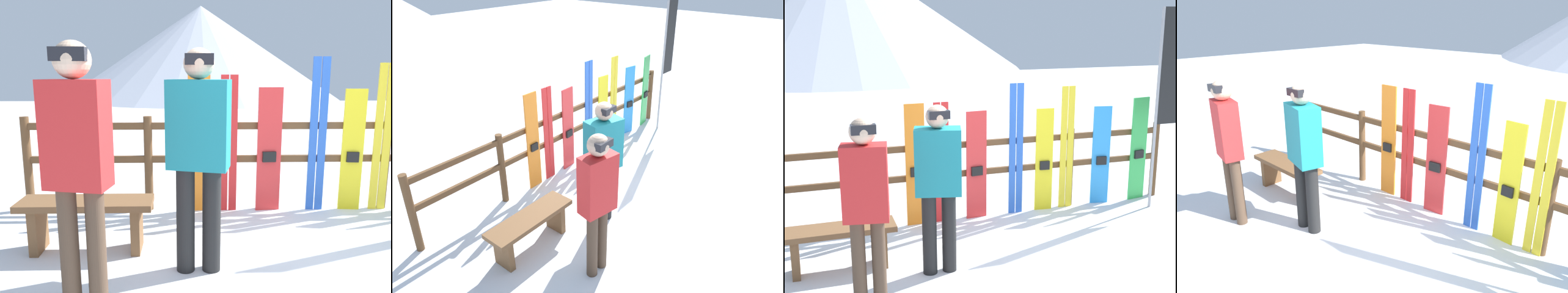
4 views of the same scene
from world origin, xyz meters
TOP-DOWN VIEW (x-y plane):
  - ground_plane at (0.00, 0.00)m, footprint 40.00×40.00m
  - mountain_backdrop at (0.00, 23.61)m, footprint 18.00×18.00m
  - fence at (0.00, 1.61)m, footprint 5.71×0.10m
  - bench at (-1.86, 0.54)m, footprint 1.19×0.36m
  - person_teal at (-0.86, 0.16)m, footprint 0.52×0.36m
  - person_red at (-1.65, -0.36)m, footprint 0.43×0.29m
  - snowboard_orange at (-0.81, 1.55)m, footprint 0.25×0.06m
  - ski_pair_red at (-0.47, 1.55)m, footprint 0.20×0.02m
  - snowboard_red at (0.00, 1.55)m, footprint 0.28×0.07m
  - ski_pair_blue at (0.56, 1.55)m, footprint 0.20×0.02m
  - snowboard_yellow at (0.97, 1.55)m, footprint 0.25×0.07m
  - ski_pair_yellow at (1.32, 1.55)m, footprint 0.19×0.02m

SIDE VIEW (x-z plane):
  - ground_plane at x=0.00m, z-range 0.00..0.00m
  - bench at x=-1.86m, z-range 0.11..0.59m
  - fence at x=0.00m, z-range 0.11..1.23m
  - snowboard_yellow at x=0.97m, z-range 0.00..1.42m
  - snowboard_red at x=0.00m, z-range 0.00..1.44m
  - snowboard_orange at x=-0.81m, z-range 0.00..1.58m
  - ski_pair_red at x=-0.47m, z-range 0.00..1.59m
  - ski_pair_yellow at x=1.32m, z-range 0.00..1.72m
  - ski_pair_blue at x=0.56m, z-range 0.00..1.78m
  - person_teal at x=-0.86m, z-range 0.14..1.93m
  - person_red at x=-1.65m, z-range 0.17..1.97m
  - mountain_backdrop at x=0.00m, z-range 0.00..6.00m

